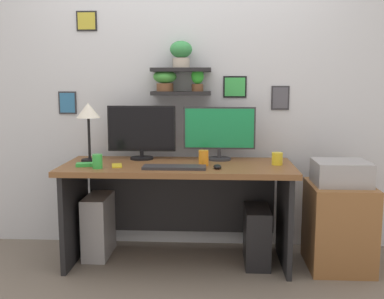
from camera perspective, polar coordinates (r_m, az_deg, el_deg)
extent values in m
plane|color=#70665B|center=(3.58, -1.69, -13.75)|extent=(8.00, 8.00, 0.00)
cube|color=silver|center=(3.75, -1.21, 8.42)|extent=(4.40, 0.04, 2.70)
cube|color=black|center=(3.63, -1.35, 7.01)|extent=(0.47, 0.20, 0.03)
cube|color=black|center=(3.63, -1.36, 9.87)|extent=(0.47, 0.20, 0.03)
cylinder|color=brown|center=(3.63, 0.69, 7.69)|extent=(0.09, 0.09, 0.06)
ellipsoid|color=green|center=(3.63, 0.69, 9.11)|extent=(0.10, 0.10, 0.12)
cylinder|color=#B2A899|center=(3.64, -1.36, 10.71)|extent=(0.13, 0.13, 0.08)
ellipsoid|color=#358948|center=(3.64, -1.37, 12.33)|extent=(0.17, 0.17, 0.13)
cylinder|color=brown|center=(3.65, -3.38, 7.73)|extent=(0.13, 0.13, 0.06)
ellipsoid|color=green|center=(3.65, -3.39, 9.03)|extent=(0.18, 0.18, 0.10)
cube|color=#2D2D33|center=(3.76, 10.91, 6.32)|extent=(0.14, 0.02, 0.19)
cube|color=#4C4C56|center=(3.75, 10.93, 6.31)|extent=(0.12, 0.00, 0.17)
cube|color=black|center=(3.72, 5.35, 7.76)|extent=(0.19, 0.02, 0.17)
cube|color=green|center=(3.71, 5.36, 7.76)|extent=(0.16, 0.00, 0.15)
cube|color=#2D2D33|center=(3.92, -15.20, 5.63)|extent=(0.15, 0.02, 0.18)
cube|color=teal|center=(3.91, -15.24, 5.63)|extent=(0.12, 0.00, 0.16)
cube|color=black|center=(3.89, -12.95, 15.30)|extent=(0.16, 0.02, 0.16)
cube|color=gold|center=(3.89, -12.99, 15.31)|extent=(0.14, 0.00, 0.13)
cube|color=brown|center=(3.37, -1.75, -2.18)|extent=(1.69, 0.68, 0.04)
cube|color=black|center=(3.61, -14.35, -7.85)|extent=(0.04, 0.62, 0.71)
cube|color=black|center=(3.48, 11.39, -8.34)|extent=(0.04, 0.62, 0.71)
cube|color=black|center=(3.74, -1.33, -6.45)|extent=(1.49, 0.02, 0.50)
cylinder|color=black|center=(3.61, -6.25, -1.07)|extent=(0.18, 0.18, 0.02)
cylinder|color=black|center=(3.60, -6.26, -0.48)|extent=(0.03, 0.03, 0.06)
cube|color=black|center=(3.59, -6.29, 2.61)|extent=(0.53, 0.02, 0.35)
cube|color=black|center=(3.58, -6.32, 2.59)|extent=(0.50, 0.00, 0.33)
cylinder|color=#2D2D33|center=(3.56, 3.40, -1.16)|extent=(0.18, 0.18, 0.02)
cylinder|color=#2D2D33|center=(3.55, 3.41, -0.39)|extent=(0.03, 0.03, 0.08)
cube|color=#2D2D33|center=(3.54, 3.43, 2.68)|extent=(0.55, 0.02, 0.32)
cube|color=#198C4C|center=(3.53, 3.43, 2.66)|extent=(0.53, 0.00, 0.30)
cube|color=#2D2D33|center=(3.20, -2.21, -2.22)|extent=(0.44, 0.14, 0.02)
ellipsoid|color=black|center=(3.20, 3.17, -2.13)|extent=(0.06, 0.09, 0.03)
cylinder|color=black|center=(3.56, -12.58, -1.33)|extent=(0.13, 0.13, 0.02)
cylinder|color=black|center=(3.53, -12.67, 1.33)|extent=(0.02, 0.02, 0.31)
cone|color=silver|center=(3.51, -12.78, 4.77)|extent=(0.18, 0.18, 0.11)
cube|color=yellow|center=(3.33, -9.32, -1.98)|extent=(0.10, 0.15, 0.01)
cylinder|color=yellow|center=(3.40, 10.54, -1.13)|extent=(0.08, 0.08, 0.09)
cylinder|color=green|center=(3.26, -11.68, -1.46)|extent=(0.07, 0.07, 0.10)
cube|color=green|center=(3.38, -13.19, -1.84)|extent=(0.13, 0.10, 0.02)
cylinder|color=orange|center=(3.31, 1.45, -1.06)|extent=(0.07, 0.07, 0.11)
cube|color=brown|center=(3.55, 17.75, -9.02)|extent=(0.44, 0.50, 0.62)
cube|color=#9E9EA3|center=(3.46, 18.04, -2.76)|extent=(0.38, 0.34, 0.17)
cube|color=#99999E|center=(3.70, -11.51, -9.22)|extent=(0.18, 0.40, 0.48)
cube|color=black|center=(3.51, 8.04, -10.54)|extent=(0.18, 0.40, 0.43)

